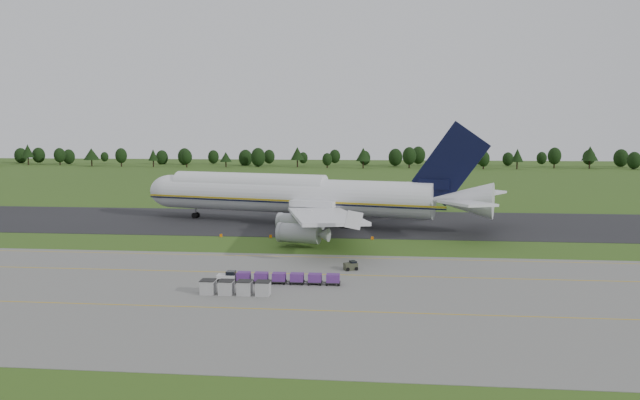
# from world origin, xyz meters

# --- Properties ---
(ground) EXTENTS (600.00, 600.00, 0.00)m
(ground) POSITION_xyz_m (0.00, 0.00, 0.00)
(ground) COLOR #305018
(ground) RESTS_ON ground
(apron) EXTENTS (300.00, 52.00, 0.06)m
(apron) POSITION_xyz_m (0.00, -34.00, 0.03)
(apron) COLOR slate
(apron) RESTS_ON ground
(taxiway) EXTENTS (300.00, 40.00, 0.08)m
(taxiway) POSITION_xyz_m (0.00, 28.00, 0.04)
(taxiway) COLOR black
(taxiway) RESTS_ON ground
(apron_markings) EXTENTS (300.00, 30.20, 0.01)m
(apron_markings) POSITION_xyz_m (0.00, -26.98, 0.06)
(apron_markings) COLOR #CC9E0C
(apron_markings) RESTS_ON apron
(tree_line) EXTENTS (530.16, 21.82, 11.79)m
(tree_line) POSITION_xyz_m (8.35, 220.59, 6.11)
(tree_line) COLOR black
(tree_line) RESTS_ON ground
(aircraft) EXTENTS (81.10, 76.47, 22.70)m
(aircraft) POSITION_xyz_m (-1.64, 25.29, 6.48)
(aircraft) COLOR silver
(aircraft) RESTS_ON ground
(baggage_train) EXTENTS (17.05, 1.55, 1.49)m
(baggage_train) POSITION_xyz_m (2.40, -27.93, 0.87)
(baggage_train) COLOR silver
(baggage_train) RESTS_ON apron
(utility_cart) EXTENTS (2.28, 1.88, 1.08)m
(utility_cart) POSITION_xyz_m (12.09, -18.81, 0.59)
(utility_cart) COLOR #333726
(utility_cart) RESTS_ON apron
(uld_row) EXTENTS (9.06, 1.86, 1.84)m
(uld_row) POSITION_xyz_m (-1.93, -34.07, 0.99)
(uld_row) COLOR #A0A0A0
(uld_row) RESTS_ON apron
(edge_markers) EXTENTS (30.10, 0.30, 0.60)m
(edge_markers) POSITION_xyz_m (0.13, 7.38, 0.27)
(edge_markers) COLOR orange
(edge_markers) RESTS_ON ground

